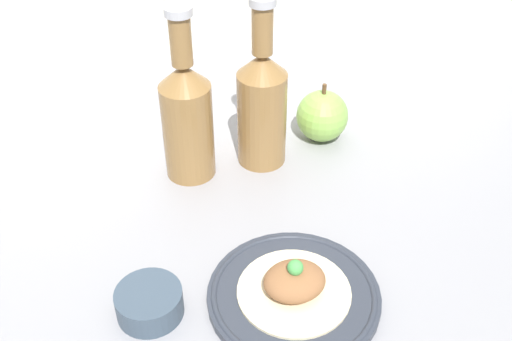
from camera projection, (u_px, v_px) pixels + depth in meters
The scene contains 7 objects.
ground_plane at pixel (261, 224), 90.57cm from camera, with size 180.00×110.00×4.00cm, color gray.
plate at pixel (294, 295), 76.04cm from camera, with size 22.10×22.10×1.49cm.
plated_food at pixel (294, 284), 74.73cm from camera, with size 14.51×14.51×5.62cm.
cider_bottle_left at pixel (187, 116), 91.05cm from camera, with size 7.92×7.92×28.06cm.
cider_bottle_right at pixel (262, 104), 93.81cm from camera, with size 7.92×7.92×28.06cm.
apple at pixel (322, 116), 102.55cm from camera, with size 8.92×8.92×10.63cm.
dipping_bowl at pixel (149, 303), 73.79cm from camera, with size 8.38×8.38×3.62cm.
Camera 1 is at (-20.24, -63.43, 59.93)cm, focal length 42.00 mm.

